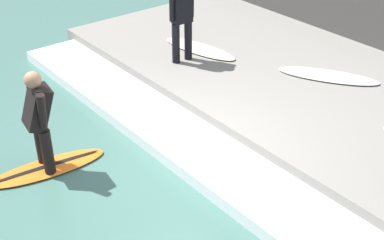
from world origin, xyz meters
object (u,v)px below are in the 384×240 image
(surfer_riding, at_px, (39,116))
(surfer_waiting_near, at_px, (182,18))
(surfboard_waiting_near, at_px, (200,49))
(surfboard_spare, at_px, (328,76))
(surfboard_riding, at_px, (48,168))

(surfer_riding, distance_m, surfer_waiting_near, 3.67)
(surfboard_waiting_near, bearing_deg, surfboard_spare, -67.08)
(surfboard_waiting_near, distance_m, surfboard_spare, 2.63)
(surfer_waiting_near, bearing_deg, surfboard_waiting_near, 16.91)
(surfboard_riding, distance_m, surfboard_waiting_near, 4.29)
(surfer_riding, xyz_separation_m, surfer_waiting_near, (3.46, 1.20, 0.31))
(surfboard_waiting_near, bearing_deg, surfboard_riding, -161.18)
(surfboard_spare, bearing_deg, surfer_riding, 168.32)
(surfboard_riding, bearing_deg, surfer_waiting_near, 19.14)
(surfer_waiting_near, xyz_separation_m, surfboard_spare, (1.61, -2.25, -0.84))
(surfer_waiting_near, height_order, surfboard_spare, surfer_waiting_near)
(surfer_waiting_near, height_order, surfboard_waiting_near, surfer_waiting_near)
(surfer_riding, relative_size, surfboard_spare, 0.84)
(surfer_waiting_near, bearing_deg, surfer_riding, -160.86)
(surfboard_riding, xyz_separation_m, surfer_riding, (0.00, -0.00, 0.88))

